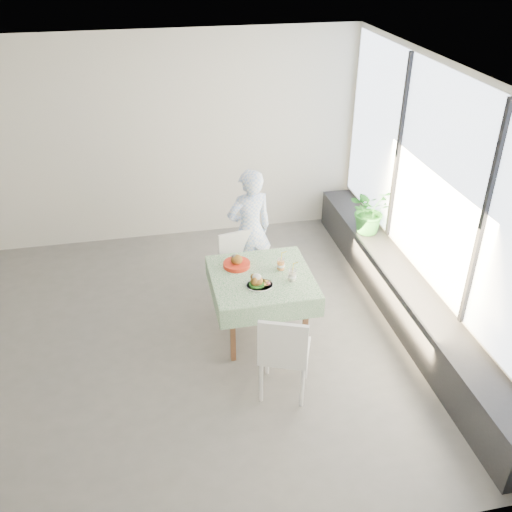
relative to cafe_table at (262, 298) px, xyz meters
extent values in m
plane|color=#5C5A58|center=(-1.16, -0.01, -0.46)|extent=(6.00, 6.00, 0.00)
plane|color=white|center=(-1.16, -0.01, 2.34)|extent=(6.00, 6.00, 0.00)
cube|color=silver|center=(-1.16, 2.49, 0.94)|extent=(6.00, 0.02, 2.80)
cube|color=silver|center=(-1.16, -2.51, 0.94)|extent=(6.00, 0.02, 2.80)
cube|color=silver|center=(1.84, -0.01, 0.94)|extent=(0.02, 5.00, 2.80)
cube|color=#D1E0F9|center=(1.81, -0.01, 1.19)|extent=(0.01, 4.80, 2.18)
cube|color=black|center=(1.64, -0.01, -0.21)|extent=(0.40, 4.80, 0.50)
cube|color=brown|center=(0.00, 0.00, 0.25)|extent=(0.90, 0.90, 0.04)
cube|color=silver|center=(0.00, 0.00, 0.28)|extent=(1.04, 1.04, 0.01)
cube|color=white|center=(-0.11, 0.65, -0.04)|extent=(0.46, 0.46, 0.04)
cube|color=white|center=(-0.14, 0.83, 0.17)|extent=(0.39, 0.11, 0.39)
cube|color=white|center=(0.03, -0.90, 0.02)|extent=(0.58, 0.58, 0.04)
cube|color=white|center=(-0.05, -1.09, 0.26)|extent=(0.43, 0.20, 0.45)
imported|color=#97B8F2|center=(0.06, 0.96, 0.31)|extent=(0.63, 0.48, 1.53)
cylinder|color=white|center=(-0.06, -0.18, 0.29)|extent=(0.28, 0.28, 0.02)
cylinder|color=#174F13|center=(-0.09, -0.18, 0.30)|extent=(0.15, 0.15, 0.02)
ellipsoid|color=brown|center=(-0.09, -0.18, 0.35)|extent=(0.13, 0.12, 0.10)
ellipsoid|color=white|center=(-0.09, -0.18, 0.39)|extent=(0.09, 0.09, 0.06)
cylinder|color=#A5110F|center=(0.03, -0.20, 0.31)|extent=(0.05, 0.05, 0.03)
cylinder|color=white|center=(0.22, 0.08, 0.34)|extent=(0.08, 0.08, 0.12)
cylinder|color=orange|center=(0.22, 0.08, 0.33)|extent=(0.07, 0.07, 0.09)
cylinder|color=white|center=(0.22, 0.08, 0.40)|extent=(0.09, 0.09, 0.01)
cylinder|color=yellow|center=(0.23, 0.08, 0.45)|extent=(0.01, 0.03, 0.17)
cylinder|color=white|center=(0.29, -0.15, 0.34)|extent=(0.08, 0.08, 0.12)
cylinder|color=beige|center=(0.29, -0.15, 0.33)|extent=(0.07, 0.07, 0.09)
cylinder|color=white|center=(0.29, -0.15, 0.40)|extent=(0.09, 0.09, 0.01)
cylinder|color=yellow|center=(0.29, -0.15, 0.45)|extent=(0.01, 0.03, 0.16)
cylinder|color=red|center=(-0.22, 0.24, 0.30)|extent=(0.29, 0.29, 0.05)
cylinder|color=white|center=(-0.22, 0.24, 0.32)|extent=(0.24, 0.24, 0.02)
ellipsoid|color=brown|center=(-0.22, 0.24, 0.36)|extent=(0.13, 0.12, 0.11)
imported|color=#267427|center=(1.63, 1.12, 0.34)|extent=(0.66, 0.62, 0.60)
camera|label=1|loc=(-1.07, -4.86, 3.49)|focal=40.00mm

